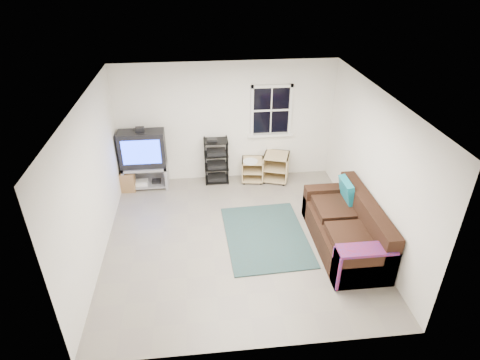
{
  "coord_description": "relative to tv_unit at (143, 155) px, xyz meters",
  "views": [
    {
      "loc": [
        -0.57,
        -5.66,
        4.5
      ],
      "look_at": [
        0.09,
        0.4,
        0.98
      ],
      "focal_mm": 30.0,
      "sensor_mm": 36.0,
      "label": 1
    }
  ],
  "objects": [
    {
      "name": "av_rack",
      "position": [
        1.53,
        0.05,
        -0.31
      ],
      "size": [
        0.51,
        0.37,
        1.03
      ],
      "color": "black",
      "rests_on": "ground"
    },
    {
      "name": "sofa",
      "position": [
        3.62,
        -2.43,
        -0.42
      ],
      "size": [
        0.94,
        2.12,
        0.97
      ],
      "color": "black",
      "rests_on": "ground"
    },
    {
      "name": "room",
      "position": [
        2.73,
        0.23,
        0.72
      ],
      "size": [
        4.6,
        4.62,
        4.6
      ],
      "color": "gray",
      "rests_on": "ground"
    },
    {
      "name": "side_table_left",
      "position": [
        2.85,
        0.01,
        -0.43
      ],
      "size": [
        0.67,
        0.67,
        0.63
      ],
      "rotation": [
        0.0,
        0.0,
        -0.32
      ],
      "color": "tan",
      "rests_on": "ground"
    },
    {
      "name": "tv_unit",
      "position": [
        0.0,
        0.0,
        0.0
      ],
      "size": [
        0.94,
        0.47,
        1.38
      ],
      "color": "#9C9BA3",
      "rests_on": "ground"
    },
    {
      "name": "side_table_right",
      "position": [
        2.32,
        0.03,
        -0.46
      ],
      "size": [
        0.52,
        0.52,
        0.53
      ],
      "rotation": [
        0.0,
        0.0,
        -0.14
      ],
      "color": "tan",
      "rests_on": "ground"
    },
    {
      "name": "paper_bag",
      "position": [
        -0.37,
        -0.16,
        -0.55
      ],
      "size": [
        0.3,
        0.2,
        0.43
      ],
      "primitive_type": "cube",
      "rotation": [
        0.0,
        0.0,
        -0.02
      ],
      "color": "olive",
      "rests_on": "ground"
    },
    {
      "name": "shag_rug",
      "position": [
        2.29,
        -2.03,
        -0.75
      ],
      "size": [
        1.49,
        2.0,
        0.02
      ],
      "primitive_type": "cube",
      "rotation": [
        0.0,
        0.0,
        0.04
      ],
      "color": "black",
      "rests_on": "ground"
    }
  ]
}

